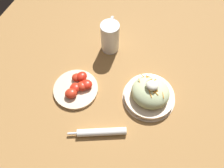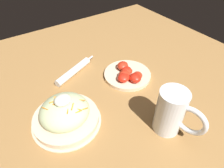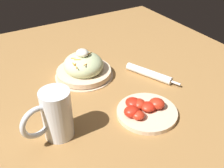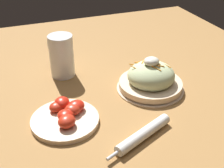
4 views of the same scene
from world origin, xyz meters
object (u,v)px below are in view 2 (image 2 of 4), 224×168
object	(u,v)px
tomato_plate	(127,74)
beer_mug	(171,114)
salad_plate	(65,114)
napkin_roll	(74,71)

from	to	relation	value
tomato_plate	beer_mug	bearing A→B (deg)	79.10
salad_plate	tomato_plate	distance (m)	0.30
beer_mug	tomato_plate	size ratio (longest dim) A/B	0.78
beer_mug	tomato_plate	xyz separation A→B (m)	(-0.05, -0.26, -0.05)
napkin_roll	beer_mug	bearing A→B (deg)	106.00
salad_plate	napkin_roll	bearing A→B (deg)	-121.56
salad_plate	tomato_plate	size ratio (longest dim) A/B	1.16
salad_plate	beer_mug	bearing A→B (deg)	141.17
napkin_roll	salad_plate	bearing A→B (deg)	58.44
napkin_roll	tomato_plate	size ratio (longest dim) A/B	1.12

